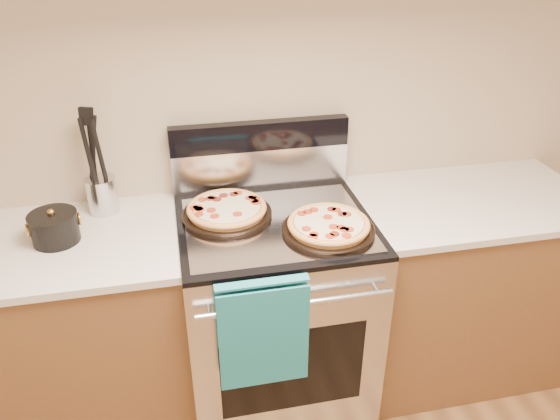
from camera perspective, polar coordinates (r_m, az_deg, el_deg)
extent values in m
plane|color=tan|center=(2.29, -2.37, 12.57)|extent=(4.00, 0.00, 4.00)
cube|color=#B7B7BC|center=(2.42, -0.48, -10.82)|extent=(0.76, 0.68, 0.90)
cube|color=black|center=(2.18, 1.36, -16.36)|extent=(0.56, 0.01, 0.40)
cube|color=black|center=(2.15, -0.53, -1.38)|extent=(0.76, 0.68, 0.02)
cube|color=silver|center=(2.38, -2.04, 4.42)|extent=(0.76, 0.06, 0.18)
cube|color=black|center=(2.32, -2.11, 7.79)|extent=(0.76, 0.06, 0.12)
cylinder|color=silver|center=(1.91, 1.76, -9.82)|extent=(0.70, 0.03, 0.03)
cube|color=gray|center=(2.12, -0.37, -1.48)|extent=(0.70, 0.55, 0.01)
cube|color=brown|center=(2.47, -21.56, -12.54)|extent=(1.00, 0.62, 0.88)
cube|color=beige|center=(2.21, -23.66, -3.61)|extent=(1.02, 0.64, 0.03)
cube|color=brown|center=(2.72, 18.03, -7.59)|extent=(1.00, 0.62, 0.88)
cube|color=beige|center=(2.49, 19.60, 0.88)|extent=(1.02, 0.64, 0.03)
cylinder|color=silver|center=(2.31, -18.07, 1.51)|extent=(0.12, 0.12, 0.15)
cylinder|color=black|center=(2.18, -22.47, -1.83)|extent=(0.21, 0.21, 0.10)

